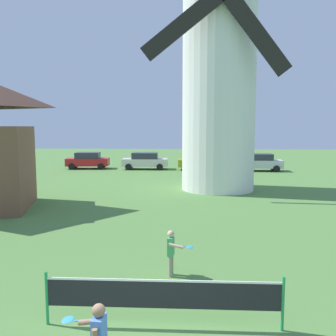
% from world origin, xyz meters
% --- Properties ---
extents(windmill, '(9.15, 5.25, 15.82)m').
position_xyz_m(windmill, '(2.88, 17.76, 7.55)').
color(windmill, white).
rests_on(windmill, ground_plane).
extents(tennis_net, '(4.73, 0.06, 1.10)m').
position_xyz_m(tennis_net, '(0.42, 1.66, 0.68)').
color(tennis_net, '#238E4C').
rests_on(tennis_net, ground_plane).
extents(player_far, '(0.71, 0.59, 1.24)m').
position_xyz_m(player_far, '(0.50, 4.16, 0.71)').
color(player_far, '#9E937F').
rests_on(player_far, ground_plane).
extents(parked_car_red, '(4.10, 2.14, 1.56)m').
position_xyz_m(parked_car_red, '(-8.51, 28.60, 0.81)').
color(parked_car_red, red).
rests_on(parked_car_red, ground_plane).
extents(parked_car_cream, '(4.29, 1.97, 1.56)m').
position_xyz_m(parked_car_cream, '(-3.01, 28.46, 0.81)').
color(parked_car_cream, silver).
rests_on(parked_car_cream, ground_plane).
extents(parked_car_mustard, '(4.09, 1.92, 1.56)m').
position_xyz_m(parked_car_mustard, '(2.17, 28.18, 0.81)').
color(parked_car_mustard, '#999919').
rests_on(parked_car_mustard, ground_plane).
extents(parked_car_silver, '(4.03, 2.00, 1.56)m').
position_xyz_m(parked_car_silver, '(7.52, 27.64, 0.81)').
color(parked_car_silver, silver).
rests_on(parked_car_silver, ground_plane).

